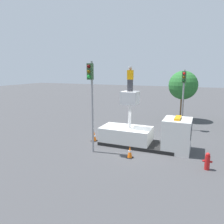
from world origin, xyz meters
TOP-DOWN VIEW (x-y plane):
  - ground_plane at (0.00, 0.00)m, footprint 120.00×120.00m
  - bucket_truck at (0.60, 0.00)m, footprint 6.39×2.17m
  - worker at (-0.64, 0.00)m, footprint 0.40×0.26m
  - traffic_light_pole at (-2.44, -2.48)m, footprint 0.34×0.57m
  - traffic_light_across at (2.51, 5.69)m, footprint 0.34×0.57m
  - fire_hydrant at (4.65, -2.30)m, footprint 0.52×0.28m
  - traffic_cone_rear at (-3.42, -0.28)m, footprint 0.44×0.44m
  - traffic_cone_curbside at (0.18, -2.37)m, footprint 0.39×0.39m
  - tree_right_bg at (2.13, 9.74)m, footprint 3.05×3.05m

SIDE VIEW (x-z plane):
  - ground_plane at x=0.00m, z-range 0.00..0.00m
  - traffic_cone_rear at x=-3.42m, z-range -0.02..0.73m
  - traffic_cone_curbside at x=0.18m, z-range -0.02..0.76m
  - fire_hydrant at x=4.65m, z-range -0.01..0.98m
  - bucket_truck at x=0.60m, z-range -1.06..2.89m
  - tree_right_bg at x=2.13m, z-range 1.13..6.49m
  - traffic_light_across at x=2.51m, z-range 1.13..6.60m
  - traffic_light_pole at x=-2.44m, z-range 1.22..7.22m
  - worker at x=-0.64m, z-range 3.95..5.69m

